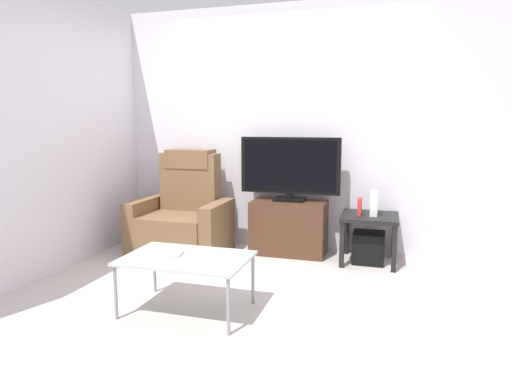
# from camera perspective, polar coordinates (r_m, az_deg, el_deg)

# --- Properties ---
(ground_plane) EXTENTS (6.40, 6.40, 0.00)m
(ground_plane) POSITION_cam_1_polar(r_m,az_deg,el_deg) (4.02, 0.30, -11.10)
(ground_plane) COLOR #BCB2AD
(wall_back) EXTENTS (6.40, 0.06, 2.60)m
(wall_back) POSITION_cam_1_polar(r_m,az_deg,el_deg) (4.87, 4.11, 8.00)
(wall_back) COLOR silver
(wall_back) RESTS_ON ground
(wall_side) EXTENTS (0.06, 4.48, 2.60)m
(wall_side) POSITION_cam_1_polar(r_m,az_deg,el_deg) (4.67, -22.60, 7.32)
(wall_side) COLOR silver
(wall_side) RESTS_ON ground
(tv_stand) EXTENTS (0.77, 0.41, 0.56)m
(tv_stand) POSITION_cam_1_polar(r_m,az_deg,el_deg) (4.72, 4.20, -4.51)
(tv_stand) COLOR #4C2D1E
(tv_stand) RESTS_ON ground
(television) EXTENTS (1.04, 0.20, 0.66)m
(television) POSITION_cam_1_polar(r_m,az_deg,el_deg) (4.63, 4.34, 3.14)
(television) COLOR black
(television) RESTS_ON tv_stand
(recliner_armchair) EXTENTS (0.98, 0.78, 1.08)m
(recliner_armchair) POSITION_cam_1_polar(r_m,az_deg,el_deg) (4.83, -9.29, -3.18)
(recliner_armchair) COLOR brown
(recliner_armchair) RESTS_ON ground
(side_table) EXTENTS (0.54, 0.54, 0.48)m
(side_table) POSITION_cam_1_polar(r_m,az_deg,el_deg) (4.52, 14.29, -3.81)
(side_table) COLOR black
(side_table) RESTS_ON ground
(subwoofer_box) EXTENTS (0.30, 0.30, 0.30)m
(subwoofer_box) POSITION_cam_1_polar(r_m,az_deg,el_deg) (4.58, 14.17, -6.86)
(subwoofer_box) COLOR black
(subwoofer_box) RESTS_ON ground
(book_upright) EXTENTS (0.04, 0.11, 0.17)m
(book_upright) POSITION_cam_1_polar(r_m,az_deg,el_deg) (4.47, 13.07, -1.79)
(book_upright) COLOR red
(book_upright) RESTS_ON side_table
(game_console) EXTENTS (0.07, 0.20, 0.23)m
(game_console) POSITION_cam_1_polar(r_m,az_deg,el_deg) (4.49, 14.83, -1.39)
(game_console) COLOR white
(game_console) RESTS_ON side_table
(coffee_table) EXTENTS (0.90, 0.60, 0.41)m
(coffee_table) POSITION_cam_1_polar(r_m,az_deg,el_deg) (3.30, -8.86, -8.59)
(coffee_table) COLOR #B2C6C1
(coffee_table) RESTS_ON ground
(cell_phone) EXTENTS (0.10, 0.16, 0.01)m
(cell_phone) POSITION_cam_1_polar(r_m,az_deg,el_deg) (3.35, -10.07, -7.81)
(cell_phone) COLOR #B7B7BC
(cell_phone) RESTS_ON coffee_table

